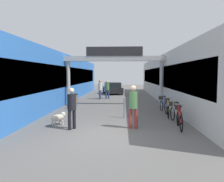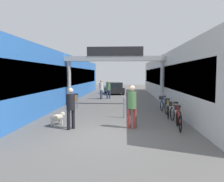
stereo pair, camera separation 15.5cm
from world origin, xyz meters
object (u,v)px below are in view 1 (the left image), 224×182
(bicycle_red_nearest, at_px, (179,118))
(parked_car_black, at_px, (112,88))
(bicycle_orange_third, at_px, (168,108))
(pedestrian_companion, at_px, (133,104))
(bicycle_silver_second, at_px, (175,113))
(bicycle_blue_farthest, at_px, (163,105))
(cafe_chair_wood_nearer, at_px, (74,100))
(pedestrian_with_dog, at_px, (72,106))
(bollard_post_metal, at_px, (124,107))
(pedestrian_elderly_walking, at_px, (107,88))
(pedestrian_carrying_crate, at_px, (100,88))
(cafe_chair_black_farther, at_px, (75,98))
(dog_on_leash, at_px, (59,117))

(bicycle_red_nearest, relative_size, parked_car_black, 0.39)
(bicycle_orange_third, bearing_deg, pedestrian_companion, -125.94)
(bicycle_silver_second, relative_size, bicycle_blue_farthest, 1.00)
(bicycle_silver_second, relative_size, cafe_chair_wood_nearer, 1.90)
(bicycle_silver_second, bearing_deg, parked_car_black, 103.78)
(pedestrian_with_dog, height_order, bollard_post_metal, pedestrian_with_dog)
(bicycle_orange_third, bearing_deg, bollard_post_metal, -167.17)
(pedestrian_elderly_walking, relative_size, bicycle_silver_second, 1.00)
(bicycle_red_nearest, distance_m, parked_car_black, 16.37)
(pedestrian_carrying_crate, xyz_separation_m, bicycle_red_nearest, (4.38, -10.46, -0.57))
(bicycle_silver_second, height_order, cafe_chair_wood_nearer, bicycle_silver_second)
(bicycle_red_nearest, relative_size, cafe_chair_black_farther, 1.89)
(pedestrian_elderly_walking, height_order, bicycle_blue_farthest, pedestrian_elderly_walking)
(bicycle_blue_farthest, bearing_deg, cafe_chair_black_farther, 158.33)
(pedestrian_companion, bearing_deg, bollard_post_metal, 98.95)
(pedestrian_carrying_crate, distance_m, bicycle_blue_farthest, 7.97)
(pedestrian_with_dog, relative_size, pedestrian_companion, 0.95)
(dog_on_leash, bearing_deg, bollard_post_metal, 32.21)
(bicycle_orange_third, xyz_separation_m, cafe_chair_wood_nearer, (-5.56, 2.45, 0.10))
(pedestrian_carrying_crate, relative_size, cafe_chair_black_farther, 1.96)
(pedestrian_companion, relative_size, bicycle_silver_second, 1.05)
(cafe_chair_black_farther, height_order, parked_car_black, parked_car_black)
(pedestrian_carrying_crate, bearing_deg, dog_on_leash, -94.22)
(pedestrian_companion, distance_m, cafe_chair_wood_nearer, 6.31)
(bicycle_red_nearest, bearing_deg, bicycle_silver_second, 84.68)
(pedestrian_elderly_walking, xyz_separation_m, dog_on_leash, (-1.39, -10.52, -0.61))
(cafe_chair_wood_nearer, distance_m, parked_car_black, 11.11)
(bicycle_blue_farthest, xyz_separation_m, bollard_post_metal, (-2.30, -1.78, 0.11))
(cafe_chair_wood_nearer, xyz_separation_m, parked_car_black, (1.97, 10.93, 0.10))
(bicycle_orange_third, xyz_separation_m, bicycle_blue_farthest, (-0.00, 1.26, 0.00))
(dog_on_leash, height_order, bicycle_silver_second, bicycle_silver_second)
(bicycle_red_nearest, xyz_separation_m, parked_car_black, (-3.53, 15.98, 0.21))
(bicycle_silver_second, height_order, bollard_post_metal, bollard_post_metal)
(pedestrian_carrying_crate, height_order, cafe_chair_black_farther, pedestrian_carrying_crate)
(pedestrian_elderly_walking, distance_m, bicycle_orange_third, 9.03)
(pedestrian_carrying_crate, bearing_deg, bicycle_blue_farthest, -56.11)
(parked_car_black, bearing_deg, bicycle_orange_third, -74.99)
(bollard_post_metal, height_order, parked_car_black, parked_car_black)
(pedestrian_with_dog, height_order, pedestrian_carrying_crate, pedestrian_carrying_crate)
(bicycle_orange_third, distance_m, parked_car_black, 13.85)
(pedestrian_companion, xyz_separation_m, pedestrian_carrying_crate, (-2.48, 10.56, -0.02))
(bicycle_silver_second, relative_size, parked_car_black, 0.39)
(pedestrian_with_dog, height_order, cafe_chair_black_farther, pedestrian_with_dog)
(bicycle_silver_second, bearing_deg, cafe_chair_black_farther, 139.41)
(pedestrian_companion, relative_size, bicycle_blue_farthest, 1.06)
(pedestrian_companion, relative_size, cafe_chair_black_farther, 2.00)
(pedestrian_companion, height_order, pedestrian_elderly_walking, pedestrian_companion)
(pedestrian_companion, xyz_separation_m, cafe_chair_black_farther, (-3.84, 6.26, -0.49))
(cafe_chair_wood_nearer, bearing_deg, pedestrian_with_dog, -78.46)
(pedestrian_elderly_walking, relative_size, bicycle_blue_farthest, 1.00)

